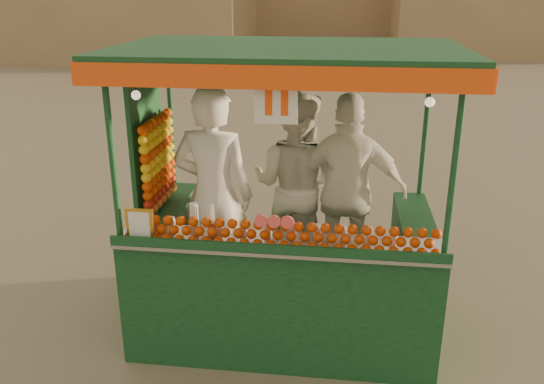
# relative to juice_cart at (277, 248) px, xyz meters

# --- Properties ---
(ground) EXTENTS (90.00, 90.00, 0.00)m
(ground) POSITION_rel_juice_cart_xyz_m (0.29, 0.08, -0.83)
(ground) COLOR #726451
(ground) RESTS_ON ground
(juice_cart) EXTENTS (2.80, 1.81, 2.54)m
(juice_cart) POSITION_rel_juice_cart_xyz_m (0.00, 0.00, 0.00)
(juice_cart) COLOR #0D3219
(juice_cart) RESTS_ON ground
(vendor_left) EXTENTS (0.74, 0.52, 1.94)m
(vendor_left) POSITION_rel_juice_cart_xyz_m (-0.57, 0.08, 0.44)
(vendor_left) COLOR white
(vendor_left) RESTS_ON ground
(vendor_middle) EXTENTS (1.04, 0.90, 1.82)m
(vendor_middle) POSITION_rel_juice_cart_xyz_m (0.11, 0.61, 0.38)
(vendor_middle) COLOR silver
(vendor_middle) RESTS_ON ground
(vendor_right) EXTENTS (1.08, 0.47, 1.83)m
(vendor_right) POSITION_rel_juice_cart_xyz_m (0.61, 0.46, 0.39)
(vendor_right) COLOR white
(vendor_right) RESTS_ON ground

